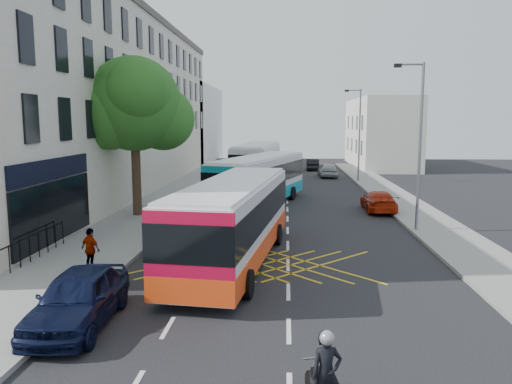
# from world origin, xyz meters

# --- Properties ---
(ground) EXTENTS (120.00, 120.00, 0.00)m
(ground) POSITION_xyz_m (0.00, 0.00, 0.00)
(ground) COLOR black
(ground) RESTS_ON ground
(pavement_left) EXTENTS (5.00, 70.00, 0.15)m
(pavement_left) POSITION_xyz_m (-8.50, 15.00, 0.07)
(pavement_left) COLOR gray
(pavement_left) RESTS_ON ground
(pavement_right) EXTENTS (3.00, 70.00, 0.15)m
(pavement_right) POSITION_xyz_m (7.50, 15.00, 0.07)
(pavement_right) COLOR gray
(pavement_right) RESTS_ON ground
(terrace_main) EXTENTS (8.30, 45.00, 13.50)m
(terrace_main) POSITION_xyz_m (-14.00, 24.49, 6.76)
(terrace_main) COLOR beige
(terrace_main) RESTS_ON ground
(terrace_far) EXTENTS (8.00, 20.00, 10.00)m
(terrace_far) POSITION_xyz_m (-14.00, 55.00, 5.00)
(terrace_far) COLOR silver
(terrace_far) RESTS_ON ground
(building_right) EXTENTS (6.00, 18.00, 8.00)m
(building_right) POSITION_xyz_m (11.00, 48.00, 4.00)
(building_right) COLOR silver
(building_right) RESTS_ON ground
(street_tree) EXTENTS (6.30, 5.70, 8.80)m
(street_tree) POSITION_xyz_m (-8.51, 14.97, 6.29)
(street_tree) COLOR #382619
(street_tree) RESTS_ON pavement_left
(lamp_near) EXTENTS (1.45, 0.15, 8.00)m
(lamp_near) POSITION_xyz_m (6.20, 12.00, 4.62)
(lamp_near) COLOR slate
(lamp_near) RESTS_ON pavement_right
(lamp_far) EXTENTS (1.45, 0.15, 8.00)m
(lamp_far) POSITION_xyz_m (6.20, 32.00, 4.62)
(lamp_far) COLOR slate
(lamp_far) RESTS_ON pavement_right
(railings) EXTENTS (0.08, 5.60, 1.14)m
(railings) POSITION_xyz_m (-9.70, 5.30, 0.72)
(railings) COLOR black
(railings) RESTS_ON pavement_left
(bus_near) EXTENTS (3.93, 11.52, 3.18)m
(bus_near) POSITION_xyz_m (-2.08, 6.21, 1.67)
(bus_near) COLOR silver
(bus_near) RESTS_ON ground
(bus_mid) EXTENTS (5.85, 11.61, 3.19)m
(bus_mid) POSITION_xyz_m (-1.80, 19.21, 1.68)
(bus_mid) COLOR silver
(bus_mid) RESTS_ON ground
(bus_far) EXTENTS (3.81, 12.38, 3.43)m
(bus_far) POSITION_xyz_m (-2.65, 31.41, 1.81)
(bus_far) COLOR silver
(bus_far) RESTS_ON ground
(motorbike) EXTENTS (0.76, 1.91, 1.74)m
(motorbike) POSITION_xyz_m (0.64, -3.90, 0.82)
(motorbike) COLOR black
(motorbike) RESTS_ON ground
(parked_car_blue) EXTENTS (1.92, 4.49, 1.51)m
(parked_car_blue) POSITION_xyz_m (-5.60, 0.04, 0.76)
(parked_car_blue) COLOR black
(parked_car_blue) RESTS_ON ground
(parked_car_silver) EXTENTS (1.70, 4.05, 1.30)m
(parked_car_silver) POSITION_xyz_m (-4.90, 8.51, 0.65)
(parked_car_silver) COLOR #B6B9BF
(parked_car_silver) RESTS_ON ground
(red_hatchback) EXTENTS (1.78, 4.31, 1.25)m
(red_hatchback) POSITION_xyz_m (5.50, 17.73, 0.62)
(red_hatchback) COLOR #B12107
(red_hatchback) RESTS_ON ground
(distant_car_grey) EXTENTS (2.94, 5.57, 1.49)m
(distant_car_grey) POSITION_xyz_m (-0.90, 39.36, 0.75)
(distant_car_grey) COLOR #414449
(distant_car_grey) RESTS_ON ground
(distant_car_silver) EXTENTS (1.74, 4.25, 1.44)m
(distant_car_silver) POSITION_xyz_m (3.96, 36.20, 0.72)
(distant_car_silver) COLOR #A3A7AB
(distant_car_silver) RESTS_ON ground
(distant_car_dark) EXTENTS (1.37, 3.81, 1.25)m
(distant_car_dark) POSITION_xyz_m (2.82, 43.06, 0.62)
(distant_car_dark) COLOR black
(distant_car_dark) RESTS_ON ground
(pedestrian_far) EXTENTS (0.97, 0.76, 1.53)m
(pedestrian_far) POSITION_xyz_m (-7.00, 4.42, 0.92)
(pedestrian_far) COLOR gray
(pedestrian_far) RESTS_ON pavement_left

